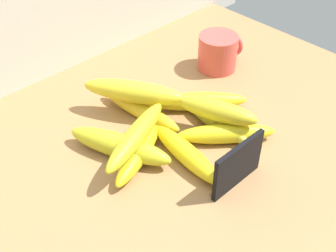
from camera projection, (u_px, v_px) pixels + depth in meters
counter_top at (165, 175)px, 75.40cm from camera, size 110.00×76.00×3.00cm
chalkboard_sign at (237, 166)px, 69.54cm from camera, size 11.00×1.80×8.40cm
coffee_mug at (218, 52)px, 96.43cm from camera, size 10.10×8.60×7.84cm
banana_0 at (187, 154)px, 74.70cm from camera, size 5.74×17.90×3.56cm
banana_1 at (140, 110)px, 84.33cm from camera, size 5.28×19.41×3.23cm
banana_2 at (216, 121)px, 81.68cm from camera, size 4.34×15.84×3.22cm
banana_3 at (138, 154)px, 74.89cm from camera, size 16.09×9.56×3.23cm
banana_4 at (197, 101)px, 86.05cm from camera, size 17.18×15.49×3.65cm
banana_5 at (120, 146)px, 75.69cm from camera, size 11.44×19.60×4.33cm
banana_6 at (226, 134)px, 78.69cm from camera, size 16.01×14.07×3.60cm
banana_7 at (217, 110)px, 78.40cm from camera, size 9.23×15.47×3.89cm
banana_8 at (134, 92)px, 82.48cm from camera, size 14.22×18.92×4.25cm
banana_9 at (136, 136)px, 73.51cm from camera, size 18.95×10.21×3.39cm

